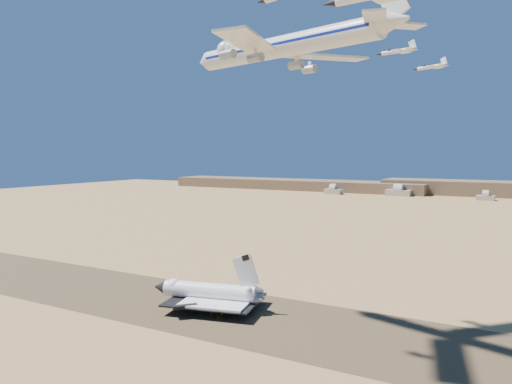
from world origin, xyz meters
The scene contains 10 objects.
ground centered at (0.00, 0.00, 0.00)m, with size 1200.00×1200.00×0.00m, color tan.
runway centered at (0.00, 0.00, 0.03)m, with size 600.00×50.00×0.06m, color brown.
hangars centered at (-64.00, 478.43, 4.83)m, with size 200.50×29.50×30.00m.
shuttle centered at (-10.03, 0.80, 5.48)m, with size 41.50×31.43×20.40m.
carrier_747 centered at (18.24, -3.12, 87.18)m, with size 81.49×60.92×20.36m.
crew_a centered at (-4.22, -6.21, 0.87)m, with size 0.59×0.39×1.61m, color #C7630B.
crew_b centered at (-0.99, -4.89, 0.92)m, with size 0.84×0.48×1.72m, color #C7630B.
crew_c centered at (-0.51, -7.74, 0.92)m, with size 1.01×0.52×1.72m, color #C7630B.
chase_jet_c centered at (44.15, 40.92, 91.15)m, with size 15.86×9.22×4.04m.
chase_jet_d centered at (52.82, 57.42, 87.33)m, with size 14.46×8.79×3.75m.
Camera 1 is at (89.27, -141.43, 55.65)m, focal length 35.00 mm.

